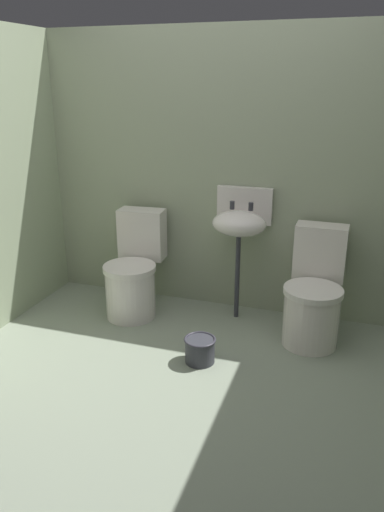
% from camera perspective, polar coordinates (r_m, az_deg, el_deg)
% --- Properties ---
extents(ground_plane, '(3.32, 2.61, 0.08)m').
position_cam_1_polar(ground_plane, '(3.21, -1.61, -14.16)').
color(ground_plane, gray).
extents(wall_back, '(3.32, 0.10, 2.12)m').
position_cam_1_polar(wall_back, '(3.83, 4.21, 9.28)').
color(wall_back, '#97A285').
rests_on(wall_back, ground).
extents(toilet_left, '(0.43, 0.61, 0.78)m').
position_cam_1_polar(toilet_left, '(3.88, -6.68, -2.01)').
color(toilet_left, silver).
rests_on(toilet_left, ground).
extents(toilet_right, '(0.41, 0.60, 0.78)m').
position_cam_1_polar(toilet_right, '(3.56, 13.82, -4.54)').
color(toilet_right, white).
rests_on(toilet_right, ground).
extents(sink, '(0.42, 0.35, 0.99)m').
position_cam_1_polar(sink, '(3.67, 5.53, 3.89)').
color(sink, '#33343C').
rests_on(sink, ground).
extents(bucket, '(0.21, 0.21, 0.17)m').
position_cam_1_polar(bucket, '(3.28, 0.91, -10.68)').
color(bucket, '#33343C').
rests_on(bucket, ground).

